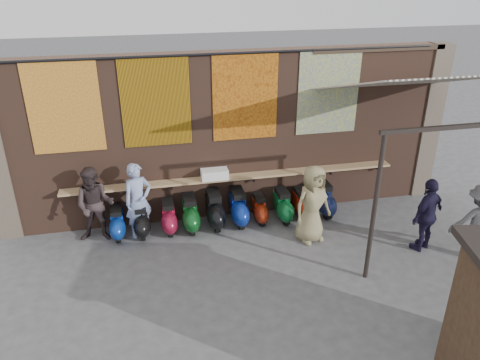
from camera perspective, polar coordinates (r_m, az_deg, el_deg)
The scene contains 29 objects.
ground at distance 9.78m, azimuth 2.12°, elevation -11.18°, with size 70.00×70.00×0.00m, color #474749.
brick_wall at distance 11.17m, azimuth -1.13°, elevation 5.33°, with size 10.00×0.40×4.00m, color brown.
pier_right at distance 13.15m, azimuth 21.85°, elevation 6.59°, with size 0.50×0.50×4.00m, color #4C4238.
eating_counter at distance 11.18m, azimuth -0.72°, elevation 0.35°, with size 8.00×0.32×0.05m, color #9E7A51.
shelf_box at distance 11.02m, azimuth -3.12°, elevation 0.72°, with size 0.63×0.32×0.23m, color white.
tapestry_redgold at distance 10.59m, azimuth -20.62°, elevation 8.28°, with size 1.50×0.02×2.00m, color maroon.
tapestry_sun at distance 10.48m, azimuth -10.22°, elevation 9.32°, with size 1.50×0.02×2.00m, color #BE7F0B.
tapestry_orange at distance 10.72m, azimuth 0.65°, elevation 10.08°, with size 1.50×0.02×2.00m, color #B46616.
tapestry_multi at distance 11.33m, azimuth 10.73°, elevation 10.47°, with size 1.50×0.02×2.00m, color #2A449D.
hang_rail at distance 10.44m, azimuth -0.97°, elevation 15.18°, with size 0.06×0.06×9.50m, color black.
scooter_stool_0 at distance 11.09m, azimuth -14.71°, elevation -5.09°, with size 0.34×0.75×0.71m, color navy, non-canonical shape.
scooter_stool_1 at distance 11.05m, azimuth -11.90°, elevation -4.84°, with size 0.35×0.77×0.74m, color black, non-canonical shape.
scooter_stool_2 at distance 11.06m, azimuth -8.68°, elevation -4.50°, with size 0.35×0.78×0.74m, color maroon, non-canonical shape.
scooter_stool_3 at distance 11.06m, azimuth -6.10°, elevation -4.12°, with size 0.39×0.86×0.81m, color #0E4619, non-canonical shape.
scooter_stool_4 at distance 11.14m, azimuth -3.10°, elevation -3.68°, with size 0.40×0.88×0.84m, color black, non-canonical shape.
scooter_stool_5 at distance 11.24m, azimuth -0.22°, elevation -3.37°, with size 0.40×0.89×0.84m, color navy, non-canonical shape.
scooter_stool_6 at distance 11.38m, azimuth 2.38°, elevation -3.51°, with size 0.32×0.71×0.67m, color maroon, non-canonical shape.
scooter_stool_7 at distance 11.45m, azimuth 5.22°, elevation -3.13°, with size 0.36×0.81×0.77m, color #0C5627, non-canonical shape.
scooter_stool_8 at distance 11.66m, azimuth 7.43°, elevation -2.86°, with size 0.34×0.74×0.71m, color #A01B0C, non-canonical shape.
scooter_stool_9 at distance 11.84m, azimuth 10.15°, elevation -2.28°, with size 0.39×0.87×0.82m, color #131D49, non-canonical shape.
diner_left at distance 10.79m, azimuth -12.30°, elevation -2.47°, with size 0.65×0.43×1.78m, color #8292BE.
diner_right at distance 10.86m, azimuth -17.25°, elevation -2.93°, with size 0.86×0.67×1.77m, color #312628.
shopper_navy at distance 10.84m, azimuth 21.85°, elevation -3.96°, with size 0.99×0.41×1.69m, color black.
shopper_grey at distance 11.01m, azimuth 27.05°, elevation -4.57°, with size 1.09×0.62×1.68m, color #515256.
shopper_tan at distance 10.48m, azimuth 8.80°, elevation -2.92°, with size 0.89×0.58×1.82m, color #887D56.
awning_canvas at distance 10.39m, azimuth 20.58°, elevation 11.14°, with size 3.20×3.40×0.03m, color beige.
awning_ledger at distance 11.66m, azimuth 16.75°, elevation 15.07°, with size 3.30×0.08×0.12m, color #33261C.
awning_header at distance 9.33m, azimuth 24.87°, elevation 5.90°, with size 3.00×0.08×0.08m, color black.
awning_post_left at distance 9.17m, azimuth 16.07°, elevation -3.45°, with size 0.09×0.09×3.10m, color black.
Camera 1 is at (-2.02, -7.61, 5.80)m, focal length 35.00 mm.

